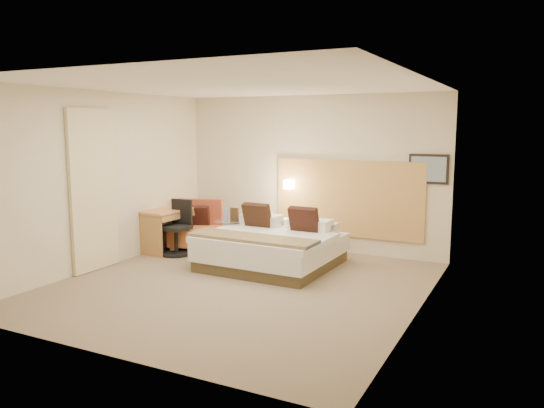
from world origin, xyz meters
The scene contains 20 objects.
floor centered at (0.00, 0.00, -0.01)m, with size 4.80×5.00×0.02m, color #7D6B54.
ceiling centered at (0.00, 0.00, 2.71)m, with size 4.80×5.00×0.02m, color white.
wall_back centered at (0.00, 2.51, 1.35)m, with size 4.80×0.02×2.70m, color beige.
wall_front centered at (0.00, -2.51, 1.35)m, with size 4.80×0.02×2.70m, color beige.
wall_left centered at (-2.41, 0.00, 1.35)m, with size 0.02×5.00×2.70m, color beige.
wall_right centered at (2.41, 0.00, 1.35)m, with size 0.02×5.00×2.70m, color beige.
headboard_panel centered at (0.70, 2.47, 0.95)m, with size 2.60×0.04×1.30m, color #BA8748.
art_frame centered at (2.02, 2.48, 1.50)m, with size 0.62×0.03×0.47m, color black.
art_canvas centered at (2.02, 2.46, 1.50)m, with size 0.54×0.01×0.39m, color #758DA2.
lamp_arm centered at (-0.35, 2.42, 1.15)m, with size 0.02×0.02×0.12m, color white.
lamp_shade centered at (-0.35, 2.36, 1.15)m, with size 0.15×0.15×0.15m, color #FFEDC6.
curtain centered at (-2.36, -0.25, 1.22)m, with size 0.06×0.90×2.42m, color beige.
bottle_a centered at (-1.15, 1.52, 0.68)m, with size 0.06×0.06×0.21m, color #94ABE5.
bottle_b centered at (-1.06, 1.59, 0.68)m, with size 0.06×0.06×0.21m, color #9BC7F0.
menu_folder centered at (-0.97, 1.51, 0.69)m, with size 0.13×0.05×0.23m, color #392617.
bed centered at (-0.07, 1.15, 0.31)m, with size 1.97×1.91×0.94m.
lounge_chair centered at (-1.79, 1.58, 0.34)m, with size 1.00×0.94×0.86m.
side_table centered at (-1.05, 1.52, 0.32)m, with size 0.56×0.56×0.58m.
desk centered at (-2.11, 1.33, 0.59)m, with size 0.62×1.22×0.74m.
desk_chair centered at (-1.85, 1.10, 0.38)m, with size 0.53×0.53×0.92m.
Camera 1 is at (3.55, -6.07, 2.17)m, focal length 35.00 mm.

